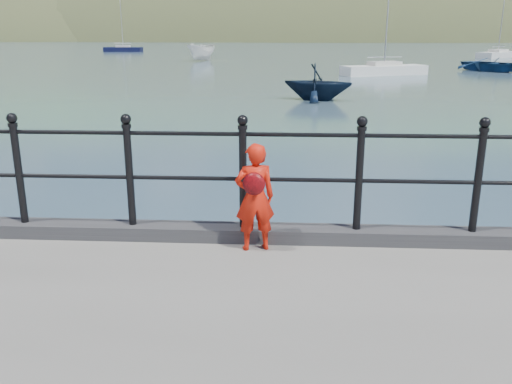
# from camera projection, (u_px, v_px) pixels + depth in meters

# --- Properties ---
(ground) EXTENTS (600.00, 600.00, 0.00)m
(ground) POSITION_uv_depth(u_px,v_px,m) (194.00, 313.00, 6.30)
(ground) COLOR #2D4251
(ground) RESTS_ON ground
(kerb) EXTENTS (60.00, 0.30, 0.15)m
(kerb) POSITION_uv_depth(u_px,v_px,m) (188.00, 232.00, 5.85)
(kerb) COLOR #28282B
(kerb) RESTS_ON quay
(railing) EXTENTS (18.11, 0.11, 1.20)m
(railing) POSITION_uv_depth(u_px,v_px,m) (185.00, 164.00, 5.64)
(railing) COLOR black
(railing) RESTS_ON kerb
(far_shore) EXTENTS (830.00, 200.00, 156.00)m
(far_shore) POSITION_uv_depth(u_px,v_px,m) (373.00, 91.00, 239.60)
(far_shore) COLOR #333A21
(far_shore) RESTS_ON ground
(child) EXTENTS (0.46, 0.36, 1.11)m
(child) POSITION_uv_depth(u_px,v_px,m) (255.00, 197.00, 5.42)
(child) COLOR red
(child) RESTS_ON quay
(launch_blue) EXTENTS (5.92, 6.49, 1.10)m
(launch_blue) POSITION_uv_depth(u_px,v_px,m) (492.00, 64.00, 43.77)
(launch_blue) COLOR navy
(launch_blue) RESTS_ON ground
(launch_white) EXTENTS (3.30, 5.18, 1.87)m
(launch_white) POSITION_uv_depth(u_px,v_px,m) (201.00, 52.00, 58.46)
(launch_white) COLOR silver
(launch_white) RESTS_ON ground
(launch_navy) EXTENTS (3.91, 3.62, 1.70)m
(launch_navy) POSITION_uv_depth(u_px,v_px,m) (318.00, 82.00, 25.37)
(launch_navy) COLOR black
(launch_navy) RESTS_ON ground
(sailboat_left) EXTENTS (5.94, 2.07, 8.36)m
(sailboat_left) POSITION_uv_depth(u_px,v_px,m) (123.00, 50.00, 84.55)
(sailboat_left) COLOR black
(sailboat_left) RESTS_ON ground
(sailboat_far) EXTENTS (6.61, 6.66, 10.39)m
(sailboat_far) POSITION_uv_depth(u_px,v_px,m) (498.00, 55.00, 66.11)
(sailboat_far) COLOR silver
(sailboat_far) RESTS_ON ground
(sailboat_near) EXTENTS (6.68, 4.18, 8.89)m
(sailboat_near) POSITION_uv_depth(u_px,v_px,m) (384.00, 70.00, 40.03)
(sailboat_near) COLOR white
(sailboat_near) RESTS_ON ground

